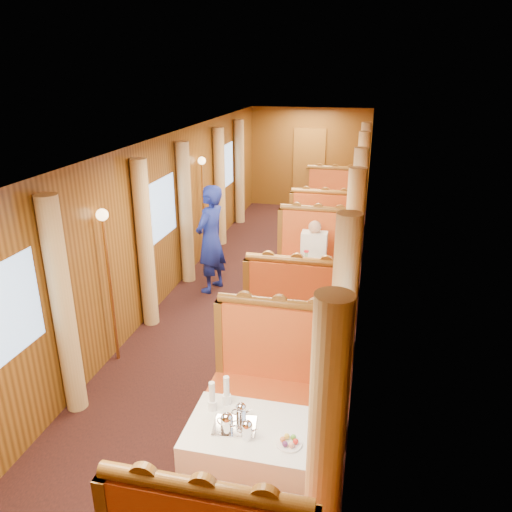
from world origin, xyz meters
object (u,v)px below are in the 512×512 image
(table_near, at_px, (252,464))
(banquette_far_aft, at_px, (332,207))
(teapot_right, at_px, (247,432))
(table_far, at_px, (328,222))
(tea_tray, at_px, (234,426))
(teapot_left, at_px, (227,425))
(rose_vase_far, at_px, (330,196))
(passenger, at_px, (314,250))
(table_mid, at_px, (307,290))
(fruit_plate, at_px, (289,442))
(steward, at_px, (211,239))
(banquette_near_aft, at_px, (275,387))
(rose_vase_mid, at_px, (306,255))
(teapot_back, at_px, (241,413))
(banquette_mid_fwd, at_px, (297,319))
(banquette_mid_aft, at_px, (315,262))
(banquette_far_fwd, at_px, (324,234))

(table_near, bearing_deg, banquette_far_aft, 90.00)
(teapot_right, bearing_deg, table_far, 81.93)
(table_near, bearing_deg, tea_tray, -168.35)
(table_near, distance_m, teapot_left, 0.49)
(teapot_left, distance_m, rose_vase_far, 7.13)
(teapot_right, bearing_deg, passenger, 81.88)
(table_mid, bearing_deg, fruit_plate, -84.94)
(tea_tray, bearing_deg, table_mid, 87.76)
(steward, distance_m, passenger, 1.64)
(banquette_near_aft, height_order, rose_vase_mid, banquette_near_aft)
(fruit_plate, bearing_deg, teapot_left, 177.36)
(teapot_back, bearing_deg, banquette_near_aft, 66.79)
(table_near, distance_m, banquette_mid_fwd, 2.49)
(teapot_right, xyz_separation_m, teapot_back, (-0.10, 0.20, -0.00))
(banquette_mid_aft, height_order, teapot_right, banquette_mid_aft)
(teapot_back, height_order, passenger, passenger)
(passenger, bearing_deg, banquette_mid_fwd, -90.00)
(banquette_mid_fwd, bearing_deg, rose_vase_far, 89.92)
(fruit_plate, height_order, rose_vase_mid, rose_vase_mid)
(banquette_mid_fwd, relative_size, teapot_left, 7.92)
(banquette_mid_fwd, distance_m, banquette_far_aft, 5.53)
(teapot_right, bearing_deg, rose_vase_mid, 82.30)
(banquette_mid_fwd, bearing_deg, passenger, 90.00)
(table_mid, bearing_deg, rose_vase_mid, -174.96)
(banquette_far_aft, bearing_deg, banquette_mid_fwd, -90.00)
(rose_vase_mid, bearing_deg, banquette_near_aft, -89.34)
(table_far, height_order, teapot_back, teapot_back)
(table_mid, relative_size, tea_tray, 3.09)
(table_far, height_order, steward, steward)
(banquette_far_aft, xyz_separation_m, steward, (-1.62, -4.02, 0.45))
(rose_vase_far, bearing_deg, banquette_mid_fwd, -90.08)
(teapot_left, distance_m, teapot_right, 0.17)
(table_near, xyz_separation_m, banquette_far_fwd, (0.00, 5.99, 0.05))
(teapot_left, bearing_deg, steward, 124.40)
(table_far, distance_m, passenger, 2.80)
(banquette_near_aft, height_order, banquette_far_fwd, same)
(table_near, xyz_separation_m, rose_vase_mid, (-0.03, 3.50, 0.55))
(teapot_right, relative_size, passenger, 0.20)
(table_mid, distance_m, tea_tray, 3.55)
(rose_vase_mid, bearing_deg, banquette_far_aft, 89.64)
(teapot_back, bearing_deg, fruit_plate, -41.81)
(banquette_mid_aft, height_order, tea_tray, banquette_mid_aft)
(banquette_far_fwd, relative_size, tea_tray, 3.94)
(rose_vase_far, distance_m, passenger, 2.81)
(tea_tray, relative_size, teapot_left, 2.01)
(banquette_near_aft, xyz_separation_m, teapot_right, (-0.01, -1.14, 0.39))
(banquette_near_aft, xyz_separation_m, steward, (-1.62, 2.98, 0.45))
(tea_tray, relative_size, teapot_right, 2.27)
(table_far, relative_size, rose_vase_mid, 2.92)
(banquette_mid_fwd, relative_size, fruit_plate, 6.70)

